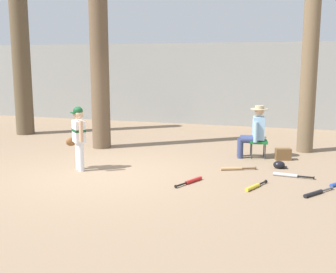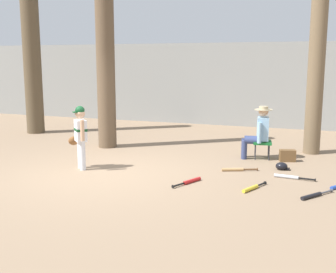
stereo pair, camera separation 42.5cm
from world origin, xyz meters
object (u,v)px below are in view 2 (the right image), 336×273
Objects in this scene: batting_helmet_black at (282,166)px; bat_red_barrel at (190,181)px; tree_behind_spectator at (317,61)px; tree_far_left at (31,46)px; seated_spectator at (258,131)px; bat_black_composite at (314,195)px; folding_stool at (262,143)px; tree_near_player at (105,47)px; bat_wood_tan at (235,169)px; handbag_beside_stool at (287,156)px; young_ballplayer at (80,133)px; bat_aluminum_silver at (289,177)px; bat_yellow_trainer at (252,188)px.

bat_red_barrel is at bearing -133.03° from batting_helmet_black.
tree_behind_spectator reaches higher than batting_helmet_black.
tree_far_left is at bearing 165.05° from batting_helmet_black.
seated_spectator reaches higher than bat_black_composite.
folding_stool is 7.52m from tree_far_left.
tree_near_player is at bearing 140.95° from bat_red_barrel.
bat_wood_tan is at bearing -152.93° from batting_helmet_black.
tree_near_player is 17.34× the size of handbag_beside_stool.
bat_wood_tan is at bearing -120.84° from tree_behind_spectator.
young_ballplayer is 4.53m from handbag_beside_stool.
folding_stool is 1.36× the size of handbag_beside_stool.
tree_far_left is 8.65m from bat_aluminum_silver.
tree_behind_spectator is 4.16m from bat_yellow_trainer.
seated_spectator is 1.77× the size of bat_yellow_trainer.
bat_black_composite is at bearing -87.48° from tree_behind_spectator.
bat_black_composite is (4.56, -0.29, -0.71)m from young_ballplayer.
tree_far_left is (-8.11, 0.16, 0.45)m from tree_behind_spectator.
bat_yellow_trainer is 1.13m from bat_red_barrel.
young_ballplayer is 2.53m from bat_red_barrel.
young_ballplayer is 3.94m from seated_spectator.
tree_far_left reaches higher than young_ballplayer.
tree_far_left is 8.88× the size of bat_wood_tan.
young_ballplayer is 1.71× the size of bat_aluminum_silver.
bat_yellow_trainer and bat_black_composite have the same top height.
folding_stool is (3.37, 2.21, -0.38)m from young_ballplayer.
folding_stool is at bearing -9.46° from tree_far_left.
young_ballplayer is at bearing -160.66° from batting_helmet_black.
bat_wood_tan is at bearing 61.83° from bat_red_barrel.
bat_black_composite is at bearing -62.65° from seated_spectator.
bat_aluminum_silver is at bearing -18.88° from tree_far_left.
handbag_beside_stool is (0.57, -0.06, -0.23)m from folding_stool.
bat_red_barrel is at bearing -30.51° from tree_far_left.
bat_yellow_trainer is 0.97× the size of bat_red_barrel.
tree_far_left reaches higher than handbag_beside_stool.
tree_far_left is 9.17× the size of bat_yellow_trainer.
bat_red_barrel is 2.47× the size of batting_helmet_black.
handbag_beside_stool reaches higher than bat_red_barrel.
batting_helmet_black is (-0.51, -1.87, -2.12)m from tree_behind_spectator.
handbag_beside_stool is 1.44m from bat_aluminum_silver.
batting_helmet_black is at bearing -105.38° from tree_behind_spectator.
bat_aluminum_silver is 1.09× the size of bat_red_barrel.
bat_yellow_trainer is (0.18, -2.44, -0.33)m from folding_stool.
folding_stool is 2.63m from bat_red_barrel.
tree_behind_spectator is 4.05× the size of seated_spectator.
seated_spectator is at bearing -9.73° from tree_far_left.
seated_spectator is (-0.10, -0.02, 0.28)m from folding_stool.
tree_near_player is 8.41× the size of bat_wood_tan.
bat_black_composite is 1.79m from batting_helmet_black.
bat_red_barrel is at bearing -5.08° from young_ballplayer.
batting_helmet_black is at bearing -58.43° from folding_stool.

